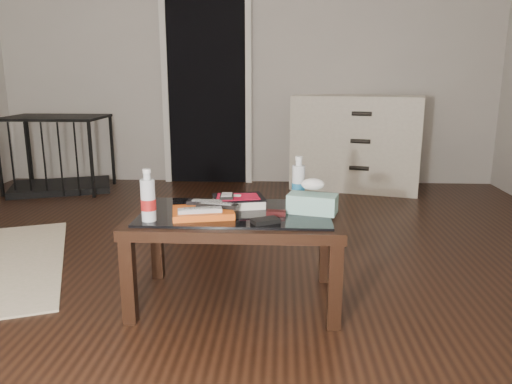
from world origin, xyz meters
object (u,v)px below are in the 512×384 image
at_px(pet_crate, 59,166).
at_px(coffee_table, 236,224).
at_px(water_bottle_right, 299,179).
at_px(tissue_box, 312,204).
at_px(water_bottle_left, 148,195).
at_px(dresser, 356,143).
at_px(textbook, 239,201).

bearing_deg(pet_crate, coffee_table, -69.97).
height_order(water_bottle_right, tissue_box, water_bottle_right).
bearing_deg(tissue_box, coffee_table, -165.67).
bearing_deg(tissue_box, water_bottle_left, -152.63).
bearing_deg(coffee_table, water_bottle_left, -155.55).
relative_size(dresser, water_bottle_right, 5.41).
xyz_separation_m(coffee_table, water_bottle_left, (-0.38, -0.17, 0.18)).
height_order(water_bottle_left, tissue_box, water_bottle_left).
relative_size(water_bottle_left, tissue_box, 1.03).
height_order(coffee_table, textbook, textbook).
distance_m(dresser, pet_crate, 2.87).
height_order(pet_crate, water_bottle_right, pet_crate).
distance_m(textbook, water_bottle_left, 0.48).
relative_size(coffee_table, pet_crate, 0.95).
bearing_deg(tissue_box, textbook, 178.14).
relative_size(dresser, pet_crate, 1.23).
xyz_separation_m(dresser, water_bottle_left, (-1.31, -2.71, 0.13)).
bearing_deg(water_bottle_left, dresser, 64.20).
height_order(dresser, water_bottle_left, dresser).
bearing_deg(textbook, dresser, 55.55).
height_order(dresser, tissue_box, dresser).
bearing_deg(pet_crate, textbook, -68.57).
xyz_separation_m(pet_crate, textbook, (1.93, -2.20, 0.25)).
bearing_deg(tissue_box, water_bottle_right, 121.07).
height_order(dresser, pet_crate, dresser).
relative_size(coffee_table, textbook, 4.00).
relative_size(textbook, water_bottle_right, 1.05).
bearing_deg(textbook, coffee_table, -106.52).
distance_m(textbook, water_bottle_right, 0.33).
xyz_separation_m(coffee_table, pet_crate, (-1.92, 2.31, -0.17)).
bearing_deg(dresser, pet_crate, -160.40).
xyz_separation_m(dresser, pet_crate, (-2.86, -0.23, -0.22)).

